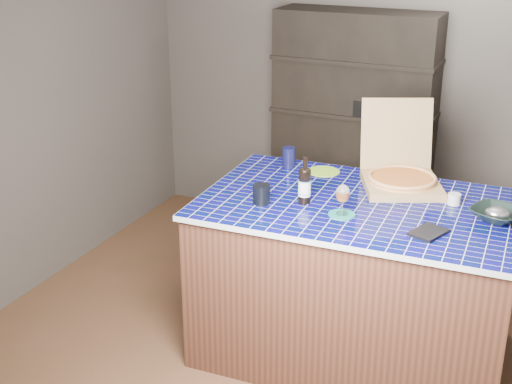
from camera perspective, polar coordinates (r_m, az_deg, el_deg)
The scene contains 14 objects.
room at distance 4.05m, azimuth 1.62°, elevation 4.06°, with size 3.50×3.50×3.50m.
shelving_unit at distance 5.53m, azimuth 7.83°, elevation 4.95°, with size 1.20×0.41×1.80m.
kitchen_island at distance 4.19m, azimuth 8.02°, elevation -6.93°, with size 1.79×1.17×0.96m.
pizza_box at distance 4.23m, azimuth 11.53°, elevation 1.23°, with size 0.60×0.65×0.47m.
mead_bottle at distance 3.92m, azimuth 3.91°, elevation 0.59°, with size 0.07×0.07×0.27m.
teal_trivet at distance 3.81m, azimuth 6.88°, elevation -1.80°, with size 0.14×0.14×0.01m, color #157264.
wine_glass at distance 3.77m, azimuth 6.96°, elevation -0.18°, with size 0.07×0.07×0.17m.
tumbler at distance 3.92m, azimuth 0.44°, elevation -0.16°, with size 0.10×0.10×0.11m, color black.
dvd_case at distance 3.68m, azimuth 13.64°, elevation -3.15°, with size 0.14×0.19×0.02m, color black.
bowl at distance 3.92m, azimuth 18.72°, elevation -1.71°, with size 0.26×0.26×0.06m, color black.
foil_contents at distance 3.92m, azimuth 18.74°, elevation -1.60°, with size 0.13×0.10×0.06m, color #BABCC6.
white_jar at distance 4.06m, azimuth 15.57°, elevation -0.55°, with size 0.07×0.07×0.06m, color silver.
navy_cup at distance 4.48m, azimuth 2.64°, elevation 2.79°, with size 0.08×0.08×0.13m, color black.
green_trivet at distance 4.43m, azimuth 5.44°, elevation 1.65°, with size 0.20×0.20×0.01m, color #8DC72A.
Camera 1 is at (1.50, -3.56, 2.47)m, focal length 50.00 mm.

